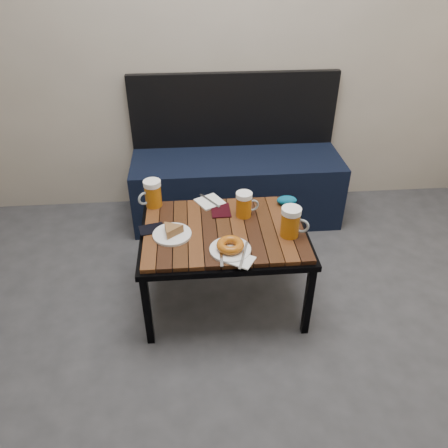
{
  "coord_description": "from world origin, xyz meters",
  "views": [
    {
      "loc": [
        -0.36,
        -0.89,
        1.72
      ],
      "look_at": [
        -0.21,
        0.9,
        0.5
      ],
      "focal_mm": 35.0,
      "sensor_mm": 36.0,
      "label": 1
    }
  ],
  "objects": [
    {
      "name": "knit_pouch",
      "position": [
        0.15,
        1.1,
        0.5
      ],
      "size": [
        0.11,
        0.08,
        0.05
      ],
      "primitive_type": "ellipsoid",
      "rotation": [
        0.0,
        0.0,
        -0.06
      ],
      "color": "#054C82",
      "rests_on": "cafe_table"
    },
    {
      "name": "napkin_right",
      "position": [
        -0.15,
        0.64,
        0.48
      ],
      "size": [
        0.15,
        0.14,
        0.01
      ],
      "rotation": [
        0.0,
        0.0,
        -0.55
      ],
      "color": "white",
      "rests_on": "cafe_table"
    },
    {
      "name": "plate_bagel",
      "position": [
        -0.19,
        0.71,
        0.49
      ],
      "size": [
        0.19,
        0.25,
        0.05
      ],
      "color": "white",
      "rests_on": "cafe_table"
    },
    {
      "name": "bench",
      "position": [
        -0.05,
        1.76,
        0.27
      ],
      "size": [
        1.4,
        0.5,
        0.95
      ],
      "color": "black",
      "rests_on": "ground"
    },
    {
      "name": "plate_pie",
      "position": [
        -0.46,
        0.86,
        0.49
      ],
      "size": [
        0.19,
        0.19,
        0.05
      ],
      "color": "white",
      "rests_on": "cafe_table"
    },
    {
      "name": "passport_navy",
      "position": [
        -0.57,
        0.92,
        0.47
      ],
      "size": [
        0.14,
        0.11,
        0.01
      ],
      "primitive_type": "cube",
      "rotation": [
        0.0,
        0.0,
        -1.34
      ],
      "color": "black",
      "rests_on": "cafe_table"
    },
    {
      "name": "beer_mug_left",
      "position": [
        -0.57,
        1.15,
        0.55
      ],
      "size": [
        0.14,
        0.12,
        0.15
      ],
      "rotation": [
        0.0,
        0.0,
        3.68
      ],
      "color": "#B05F0E",
      "rests_on": "cafe_table"
    },
    {
      "name": "cafe_table",
      "position": [
        -0.21,
        0.9,
        0.43
      ],
      "size": [
        0.84,
        0.62,
        0.47
      ],
      "color": "black",
      "rests_on": "ground"
    },
    {
      "name": "beer_mug_right",
      "position": [
        0.11,
        0.82,
        0.55
      ],
      "size": [
        0.15,
        0.12,
        0.15
      ],
      "rotation": [
        0.0,
        0.0,
        -0.35
      ],
      "color": "#B05F0E",
      "rests_on": "cafe_table"
    },
    {
      "name": "passport_burgundy",
      "position": [
        -0.21,
        1.06,
        0.48
      ],
      "size": [
        0.1,
        0.14,
        0.01
      ],
      "primitive_type": "cube",
      "rotation": [
        0.0,
        0.0,
        0.02
      ],
      "color": "black",
      "rests_on": "cafe_table"
    },
    {
      "name": "beer_mug_centre",
      "position": [
        -0.09,
        1.01,
        0.54
      ],
      "size": [
        0.13,
        0.09,
        0.14
      ],
      "rotation": [
        0.0,
        0.0,
        0.16
      ],
      "color": "#B05F0E",
      "rests_on": "cafe_table"
    },
    {
      "name": "napkin_left",
      "position": [
        -0.26,
        1.16,
        0.48
      ],
      "size": [
        0.18,
        0.18,
        0.01
      ],
      "rotation": [
        0.0,
        0.0,
        0.5
      ],
      "color": "white",
      "rests_on": "cafe_table"
    }
  ]
}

